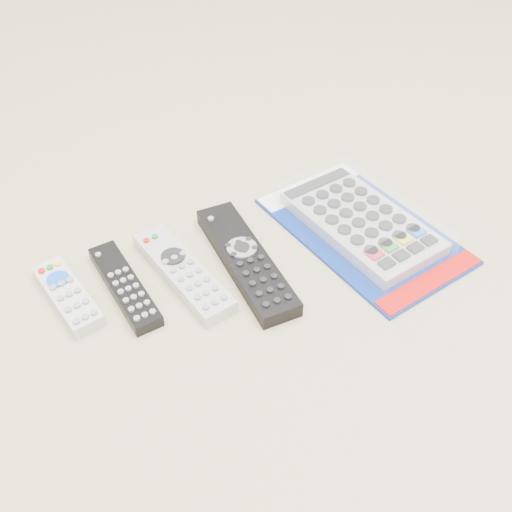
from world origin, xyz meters
name	(u,v)px	position (x,y,z in m)	size (l,w,h in m)	color
remote_small_grey	(68,295)	(-0.21, 0.03, 0.01)	(0.06, 0.14, 0.02)	#B1B1B4
remote_slim_black	(125,286)	(-0.14, 0.02, 0.01)	(0.05, 0.17, 0.02)	black
remote_silver_dvd	(183,272)	(-0.06, 0.00, 0.01)	(0.08, 0.20, 0.02)	#B7B7BB
remote_large_black	(246,260)	(0.03, -0.02, 0.01)	(0.07, 0.23, 0.03)	black
jumbo_remote_packaged	(362,221)	(0.21, -0.03, 0.02)	(0.22, 0.32, 0.04)	navy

